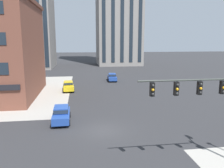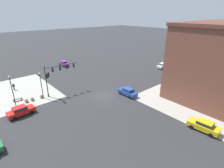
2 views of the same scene
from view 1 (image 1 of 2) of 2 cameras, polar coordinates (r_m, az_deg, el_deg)
name	(u,v)px [view 1 (image 1 of 2)]	position (r m, az deg, el deg)	size (l,w,h in m)	color
ground_plane	(104,130)	(23.04, -2.11, -11.50)	(320.00, 320.00, 0.00)	#2D2D30
traffic_signal_main	(216,101)	(17.19, 24.52, -3.80)	(7.63, 2.09, 6.83)	#383D38
car_main_southbound_near	(68,86)	(41.12, -10.84, -0.42)	(2.13, 4.52, 1.68)	gold
car_main_southbound_far	(112,77)	(50.30, 0.03, 1.78)	(2.05, 4.48, 1.68)	#23479E
car_cross_far	(61,114)	(25.66, -12.53, -7.23)	(1.96, 4.44, 1.68)	#23479E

